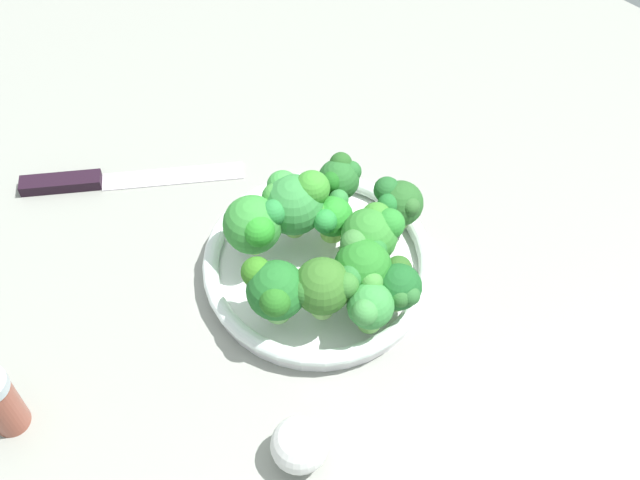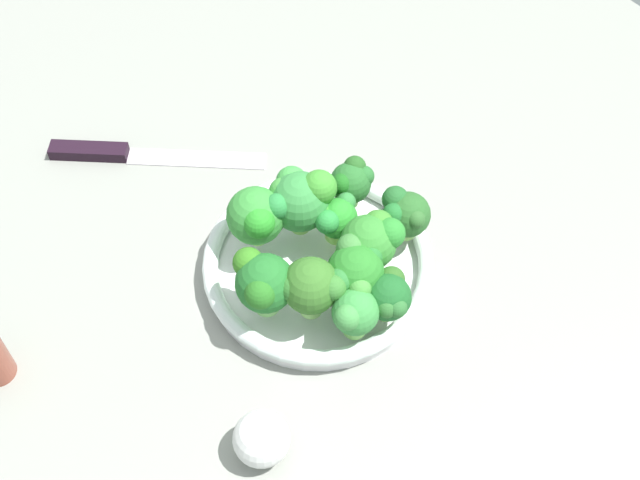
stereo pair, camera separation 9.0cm
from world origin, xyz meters
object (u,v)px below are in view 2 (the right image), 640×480
at_px(broccoli_floret_3, 355,312).
at_px(garlic_bulb, 262,439).
at_px(broccoli_floret_7, 258,216).
at_px(broccoli_floret_9, 370,241).
at_px(broccoli_floret_0, 355,271).
at_px(broccoli_floret_8, 336,218).
at_px(broccoli_floret_5, 263,283).
at_px(broccoli_floret_2, 351,181).
at_px(broccoli_floret_4, 300,198).
at_px(bowl, 320,264).
at_px(broccoli_floret_10, 389,297).
at_px(knife, 127,154).
at_px(broccoli_floret_6, 405,213).
at_px(broccoli_floret_1, 311,287).

distance_m(broccoli_floret_3, garlic_bulb, 0.15).
distance_m(broccoli_floret_7, broccoli_floret_9, 0.12).
relative_size(broccoli_floret_0, broccoli_floret_8, 1.20).
xyz_separation_m(broccoli_floret_3, broccoli_floret_7, (-0.15, -0.01, 0.01)).
bearing_deg(broccoli_floret_5, broccoli_floret_2, 108.30).
height_order(broccoli_floret_4, broccoli_floret_8, broccoli_floret_4).
bearing_deg(bowl, garlic_bulb, -53.17).
height_order(broccoli_floret_4, broccoli_floret_10, broccoli_floret_4).
relative_size(broccoli_floret_2, broccoli_floret_10, 1.07).
relative_size(bowl, garlic_bulb, 4.57).
bearing_deg(garlic_bulb, broccoli_floret_4, 133.98).
relative_size(bowl, broccoli_floret_5, 3.41).
bearing_deg(knife, broccoli_floret_0, 12.97).
bearing_deg(bowl, broccoli_floret_6, 70.98).
height_order(bowl, broccoli_floret_1, broccoli_floret_1).
bearing_deg(broccoli_floret_0, garlic_bulb, -67.67).
distance_m(broccoli_floret_2, broccoli_floret_5, 0.17).
bearing_deg(broccoli_floret_4, broccoli_floret_10, -0.02).
height_order(broccoli_floret_1, broccoli_floret_6, broccoli_floret_1).
xyz_separation_m(broccoli_floret_2, broccoli_floret_3, (0.13, -0.10, -0.00)).
relative_size(knife, garlic_bulb, 3.87).
bearing_deg(broccoli_floret_3, broccoli_floret_7, -176.61).
bearing_deg(broccoli_floret_0, broccoli_floret_6, 106.24).
distance_m(bowl, broccoli_floret_9, 0.08).
distance_m(broccoli_floret_3, broccoli_floret_6, 0.14).
distance_m(bowl, knife, 0.29).
bearing_deg(broccoli_floret_5, broccoli_floret_3, 34.51).
relative_size(broccoli_floret_2, broccoli_floret_3, 0.99).
distance_m(broccoli_floret_1, broccoli_floret_8, 0.10).
bearing_deg(broccoli_floret_2, broccoli_floret_6, 14.59).
bearing_deg(broccoli_floret_10, broccoli_floret_4, 179.98).
distance_m(broccoli_floret_7, broccoli_floret_10, 0.16).
bearing_deg(broccoli_floret_9, broccoli_floret_0, -63.29).
bearing_deg(broccoli_floret_3, knife, -172.49).
distance_m(broccoli_floret_0, broccoli_floret_3, 0.05).
bearing_deg(broccoli_floret_7, broccoli_floret_10, 17.21).
distance_m(broccoli_floret_4, broccoli_floret_7, 0.05).
xyz_separation_m(broccoli_floret_3, broccoli_floret_8, (-0.10, 0.06, -0.00)).
bearing_deg(broccoli_floret_10, broccoli_floret_2, 154.86).
height_order(broccoli_floret_0, broccoli_floret_5, broccoli_floret_5).
bearing_deg(broccoli_floret_1, broccoli_floret_3, 23.92).
bearing_deg(broccoli_floret_1, broccoli_floret_0, 78.31).
xyz_separation_m(bowl, broccoli_floret_4, (-0.05, 0.01, 0.06)).
bearing_deg(bowl, broccoli_floret_1, -45.90).
bearing_deg(garlic_bulb, bowl, 126.83).
relative_size(broccoli_floret_4, garlic_bulb, 1.49).
relative_size(broccoli_floret_0, broccoli_floret_2, 1.17).
distance_m(bowl, broccoli_floret_7, 0.09).
bearing_deg(broccoli_floret_8, broccoli_floret_5, -77.40).
relative_size(broccoli_floret_9, broccoli_floret_10, 1.33).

